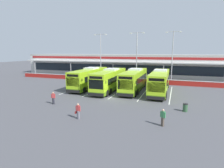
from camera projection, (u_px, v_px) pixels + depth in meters
The scene contains 19 objects.
ground_plane at pixel (109, 98), 26.67m from camera, with size 200.00×200.00×0.00m, color #4C4C51.
terminal_building at pixel (143, 65), 51.11m from camera, with size 70.00×13.00×6.00m.
red_barrier_wall at pixel (132, 80), 40.03m from camera, with size 60.00×0.40×1.10m.
coach_bus_leftmost at pixel (90, 78), 34.34m from camera, with size 2.99×12.17×3.78m.
coach_bus_left_centre at pixel (110, 80), 32.10m from camera, with size 2.99×12.17×3.78m.
coach_bus_centre at pixel (134, 80), 31.83m from camera, with size 2.99×12.17×3.78m.
coach_bus_right_centre at pixel (160, 82), 30.09m from camera, with size 2.99×12.17×3.78m.
bay_stripe_far_west at pixel (79, 87), 35.01m from camera, with size 0.14×13.00×0.01m, color silver.
bay_stripe_west at pixel (99, 89), 33.63m from camera, with size 0.14×13.00×0.01m, color silver.
bay_stripe_mid_west at pixel (121, 90), 32.24m from camera, with size 0.14×13.00×0.01m, color silver.
bay_stripe_centre at pixel (145, 92), 30.85m from camera, with size 0.14×13.00×0.01m, color silver.
bay_stripe_mid_east at pixel (171, 94), 29.47m from camera, with size 0.14×13.00×0.01m, color silver.
pedestrian_with_handbag at pixel (78, 111), 18.41m from camera, with size 0.63×0.36×1.62m.
pedestrian_in_dark_coat at pixel (163, 117), 16.59m from camera, with size 0.51×0.41×1.62m.
pedestrian_child at pixel (53, 98), 23.58m from camera, with size 0.54×0.29×1.62m.
lamp_post_west at pixel (101, 54), 44.05m from camera, with size 3.24×0.28×11.00m.
lamp_post_centre at pixel (137, 54), 40.31m from camera, with size 3.24×0.28×11.00m.
lamp_post_east at pixel (172, 54), 38.26m from camera, with size 3.24×0.28×11.00m.
litter_bin at pixel (185, 108), 20.72m from camera, with size 0.54×0.54×0.93m.
Camera 1 is at (9.04, -24.27, 6.73)m, focal length 29.17 mm.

